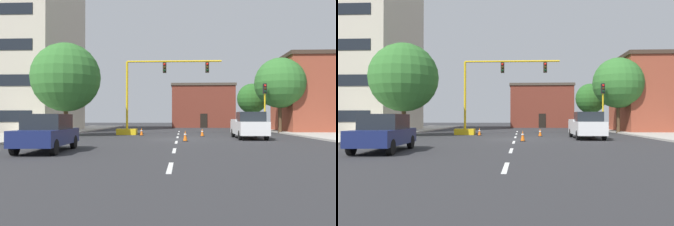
{
  "view_description": "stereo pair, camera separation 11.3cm",
  "coord_description": "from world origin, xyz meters",
  "views": [
    {
      "loc": [
        0.39,
        -24.63,
        1.57
      ],
      "look_at": [
        -0.97,
        7.25,
        2.01
      ],
      "focal_mm": 36.13,
      "sensor_mm": 36.0,
      "label": 1
    },
    {
      "loc": [
        0.5,
        -24.62,
        1.57
      ],
      "look_at": [
        -0.97,
        7.25,
        2.01
      ],
      "focal_mm": 36.13,
      "sensor_mm": 36.0,
      "label": 2
    }
  ],
  "objects": [
    {
      "name": "ground_plane",
      "position": [
        0.0,
        0.0,
        0.0
      ],
      "size": [
        160.0,
        160.0,
        0.0
      ],
      "primitive_type": "plane",
      "color": "#2D2D30"
    },
    {
      "name": "sidewalk_left",
      "position": [
        -13.11,
        8.0,
        0.07
      ],
      "size": [
        6.0,
        56.0,
        0.14
      ],
      "primitive_type": "cube",
      "color": "#B2ADA3",
      "rests_on": "ground_plane"
    },
    {
      "name": "sidewalk_right",
      "position": [
        13.11,
        8.0,
        0.07
      ],
      "size": [
        6.0,
        56.0,
        0.14
      ],
      "primitive_type": "cube",
      "color": "#B2ADA3",
      "rests_on": "ground_plane"
    },
    {
      "name": "lane_stripe_seg_0",
      "position": [
        0.0,
        -14.0,
        0.0
      ],
      "size": [
        0.16,
        2.4,
        0.01
      ],
      "primitive_type": "cube",
      "color": "silver",
      "rests_on": "ground_plane"
    },
    {
      "name": "lane_stripe_seg_1",
      "position": [
        0.0,
        -8.5,
        0.0
      ],
      "size": [
        0.16,
        2.4,
        0.01
      ],
      "primitive_type": "cube",
      "color": "silver",
      "rests_on": "ground_plane"
    },
    {
      "name": "lane_stripe_seg_2",
      "position": [
        0.0,
        -3.0,
        0.0
      ],
      "size": [
        0.16,
        2.4,
        0.01
      ],
      "primitive_type": "cube",
      "color": "silver",
      "rests_on": "ground_plane"
    },
    {
      "name": "lane_stripe_seg_3",
      "position": [
        0.0,
        2.5,
        0.0
      ],
      "size": [
        0.16,
        2.4,
        0.01
      ],
      "primitive_type": "cube",
      "color": "silver",
      "rests_on": "ground_plane"
    },
    {
      "name": "lane_stripe_seg_4",
      "position": [
        0.0,
        8.0,
        0.0
      ],
      "size": [
        0.16,
        2.4,
        0.01
      ],
      "primitive_type": "cube",
      "color": "silver",
      "rests_on": "ground_plane"
    },
    {
      "name": "lane_stripe_seg_5",
      "position": [
        0.0,
        13.5,
        0.0
      ],
      "size": [
        0.16,
        2.4,
        0.01
      ],
      "primitive_type": "cube",
      "color": "silver",
      "rests_on": "ground_plane"
    },
    {
      "name": "building_tall_left",
      "position": [
        -19.58,
        13.5,
        10.47
      ],
      "size": [
        14.2,
        13.61,
        20.92
      ],
      "color": "beige",
      "rests_on": "ground_plane"
    },
    {
      "name": "building_brick_center",
      "position": [
        3.7,
        31.55,
        3.51
      ],
      "size": [
        10.19,
        7.58,
        7.0
      ],
      "color": "brown",
      "rests_on": "ground_plane"
    },
    {
      "name": "building_row_right",
      "position": [
        17.17,
        13.1,
        4.12
      ],
      "size": [
        12.22,
        8.71,
        8.22
      ],
      "color": "brown",
      "rests_on": "ground_plane"
    },
    {
      "name": "traffic_signal_gantry",
      "position": [
        -3.47,
        6.3,
        2.27
      ],
      "size": [
        9.58,
        1.2,
        6.83
      ],
      "color": "yellow",
      "rests_on": "ground_plane"
    },
    {
      "name": "traffic_light_pole_right",
      "position": [
        8.17,
        7.57,
        3.53
      ],
      "size": [
        0.32,
        0.47,
        4.8
      ],
      "color": "yellow",
      "rests_on": "ground_plane"
    },
    {
      "name": "tree_right_mid",
      "position": [
        10.25,
        9.91,
        5.08
      ],
      "size": [
        5.09,
        5.09,
        7.64
      ],
      "color": "#4C3823",
      "rests_on": "ground_plane"
    },
    {
      "name": "tree_left_near",
      "position": [
        -9.48,
        3.56,
        4.99
      ],
      "size": [
        5.82,
        5.82,
        7.91
      ],
      "color": "#4C3823",
      "rests_on": "ground_plane"
    },
    {
      "name": "tree_right_far",
      "position": [
        9.63,
        20.49,
        4.1
      ],
      "size": [
        3.97,
        3.97,
        6.09
      ],
      "color": "brown",
      "rests_on": "ground_plane"
    },
    {
      "name": "pickup_truck_white",
      "position": [
        5.34,
        0.85,
        0.97
      ],
      "size": [
        2.08,
        5.43,
        1.99
      ],
      "color": "white",
      "rests_on": "ground_plane"
    },
    {
      "name": "sedan_navy_near_left",
      "position": [
        -5.87,
        -9.24,
        0.89
      ],
      "size": [
        2.1,
        4.6,
        1.74
      ],
      "color": "navy",
      "rests_on": "ground_plane"
    },
    {
      "name": "traffic_cone_roadside_a",
      "position": [
        0.58,
        -2.14,
        0.36
      ],
      "size": [
        0.36,
        0.36,
        0.73
      ],
      "color": "black",
      "rests_on": "ground_plane"
    },
    {
      "name": "traffic_cone_roadside_b",
      "position": [
        -3.2,
        4.87,
        0.34
      ],
      "size": [
        0.36,
        0.36,
        0.68
      ],
      "color": "black",
      "rests_on": "ground_plane"
    },
    {
      "name": "traffic_cone_roadside_c",
      "position": [
        2.06,
        3.94,
        0.32
      ],
      "size": [
        0.36,
        0.36,
        0.65
      ],
      "color": "black",
      "rests_on": "ground_plane"
    }
  ]
}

